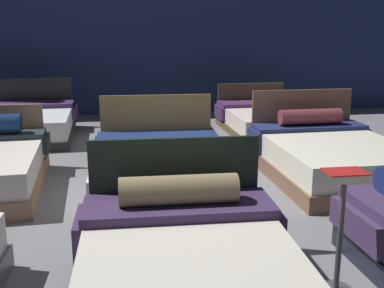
# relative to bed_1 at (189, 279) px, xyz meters

# --- Properties ---
(ground_plane) EXTENTS (18.00, 18.00, 0.02)m
(ground_plane) POSITION_rel_bed_1_xyz_m (0.03, 2.32, -0.28)
(ground_plane) COLOR slate
(showroom_back_wall) EXTENTS (18.00, 0.06, 3.50)m
(showroom_back_wall) POSITION_rel_bed_1_xyz_m (0.03, 7.67, 1.48)
(showroom_back_wall) COLOR navy
(showroom_back_wall) RESTS_ON ground_plane
(bed_1) EXTENTS (1.58, 2.14, 0.99)m
(bed_1) POSITION_rel_bed_1_xyz_m (0.00, 0.00, 0.00)
(bed_1) COLOR black
(bed_1) RESTS_ON ground_plane
(bed_4) EXTENTS (1.70, 2.19, 0.95)m
(bed_4) POSITION_rel_bed_1_xyz_m (0.04, 2.82, -0.05)
(bed_4) COLOR brown
(bed_4) RESTS_ON ground_plane
(bed_5) EXTENTS (1.67, 2.22, 0.99)m
(bed_5) POSITION_rel_bed_1_xyz_m (2.18, 2.71, -0.00)
(bed_5) COLOR brown
(bed_5) RESTS_ON ground_plane
(bed_6) EXTENTS (1.74, 2.07, 0.93)m
(bed_6) POSITION_rel_bed_1_xyz_m (-2.09, 5.55, -0.02)
(bed_6) COLOR black
(bed_6) RESTS_ON ground_plane
(bed_7) EXTENTS (1.72, 2.14, 0.53)m
(bed_7) POSITION_rel_bed_1_xyz_m (0.09, 5.44, -0.03)
(bed_7) COLOR #9A744E
(bed_7) RESTS_ON ground_plane
(bed_8) EXTENTS (1.53, 2.06, 0.78)m
(bed_8) POSITION_rel_bed_1_xyz_m (2.16, 5.48, -0.05)
(bed_8) COLOR brown
(bed_8) RESTS_ON ground_plane
(price_sign) EXTENTS (0.28, 0.24, 0.91)m
(price_sign) POSITION_rel_bed_1_xyz_m (1.09, 0.15, 0.08)
(price_sign) COLOR #3F3F44
(price_sign) RESTS_ON ground_plane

